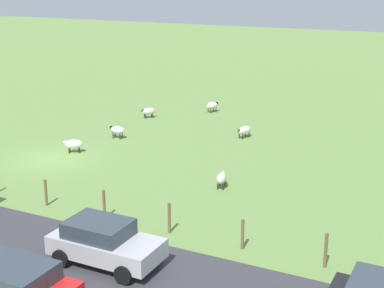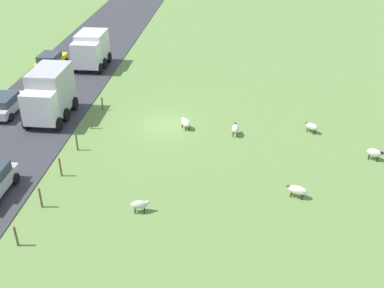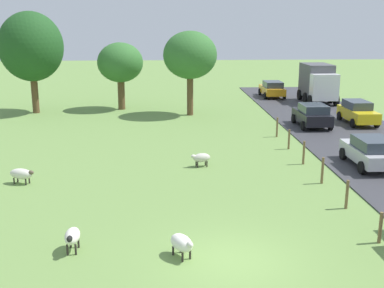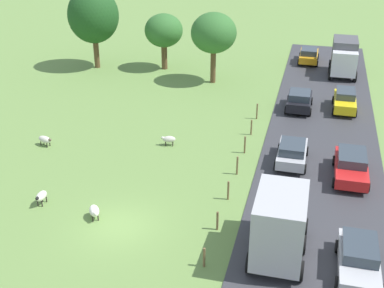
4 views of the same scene
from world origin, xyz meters
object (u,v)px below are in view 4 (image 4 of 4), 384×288
(sheep_3, at_px, (169,139))
(car_2, at_px, (309,55))
(car_4, at_px, (351,165))
(tree_0, at_px, (164,31))
(car_1, at_px, (299,100))
(car_0, at_px, (345,100))
(truck_2, at_px, (344,57))
(tree_2, at_px, (93,16))
(tree_1, at_px, (214,33))
(truck_1, at_px, (280,222))
(car_3, at_px, (292,152))
(sheep_5, at_px, (94,211))
(car_5, at_px, (359,258))
(sheep_0, at_px, (45,140))
(sheep_4, at_px, (41,196))

(sheep_3, height_order, car_2, car_2)
(car_2, xyz_separation_m, car_4, (3.70, -24.32, 0.01))
(tree_0, bearing_deg, car_1, -29.60)
(car_0, bearing_deg, truck_2, 90.36)
(tree_2, distance_m, car_4, 30.62)
(tree_1, distance_m, truck_1, 26.17)
(truck_1, relative_size, car_3, 1.23)
(sheep_5, distance_m, car_4, 15.96)
(truck_2, height_order, car_2, truck_2)
(truck_2, bearing_deg, sheep_3, -122.02)
(sheep_3, bearing_deg, tree_2, 128.33)
(sheep_3, bearing_deg, truck_2, 57.98)
(sheep_5, distance_m, tree_1, 24.29)
(car_4, bearing_deg, tree_2, 145.06)
(car_0, distance_m, car_5, 20.72)
(sheep_0, height_order, sheep_3, sheep_0)
(truck_1, bearing_deg, tree_0, 117.48)
(sheep_0, relative_size, tree_1, 0.19)
(sheep_4, xyz_separation_m, tree_2, (-7.58, 24.93, 4.80))
(sheep_4, bearing_deg, tree_0, 91.50)
(tree_2, height_order, truck_1, tree_2)
(tree_1, height_order, truck_2, tree_1)
(truck_2, bearing_deg, car_2, 135.46)
(car_2, distance_m, car_3, 23.37)
(tree_0, relative_size, truck_1, 1.16)
(sheep_5, relative_size, car_1, 0.29)
(car_1, xyz_separation_m, car_5, (3.95, -19.83, -0.06))
(sheep_4, relative_size, tree_0, 0.18)
(truck_2, xyz_separation_m, car_0, (0.06, -9.44, -0.98))
(sheep_3, xyz_separation_m, car_0, (12.17, 9.92, 0.43))
(car_3, bearing_deg, truck_1, -89.57)
(sheep_5, relative_size, car_3, 0.28)
(tree_2, xyz_separation_m, truck_1, (21.19, -26.21, -3.35))
(sheep_4, bearing_deg, car_2, 66.98)
(sheep_0, xyz_separation_m, sheep_3, (8.50, 2.23, 0.00))
(truck_2, height_order, car_0, truck_2)
(truck_1, height_order, car_4, truck_1)
(car_3, bearing_deg, sheep_0, -174.69)
(sheep_4, distance_m, car_1, 22.61)
(sheep_4, height_order, tree_1, tree_1)
(car_0, relative_size, car_3, 1.05)
(sheep_4, height_order, car_4, car_4)
(truck_2, bearing_deg, tree_2, -171.66)
(car_4, bearing_deg, truck_1, -112.35)
(tree_1, relative_size, car_3, 1.68)
(truck_2, xyz_separation_m, car_3, (-3.45, -19.99, -1.02))
(sheep_4, height_order, truck_1, truck_1)
(sheep_0, bearing_deg, tree_1, 62.14)
(truck_2, relative_size, car_0, 1.16)
(car_0, distance_m, car_2, 13.29)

